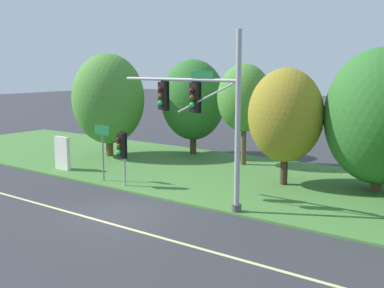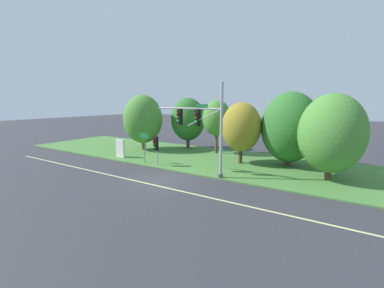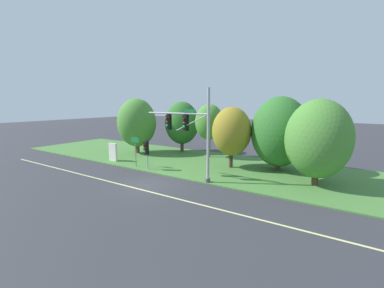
{
  "view_description": "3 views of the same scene",
  "coord_description": "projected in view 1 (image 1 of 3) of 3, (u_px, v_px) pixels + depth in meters",
  "views": [
    {
      "loc": [
        13.83,
        -13.53,
        6.0
      ],
      "look_at": [
        1.46,
        3.02,
        2.63
      ],
      "focal_mm": 45.0,
      "sensor_mm": 36.0,
      "label": 1
    },
    {
      "loc": [
        12.44,
        -14.75,
        6.0
      ],
      "look_at": [
        0.31,
        4.31,
        2.22
      ],
      "focal_mm": 24.0,
      "sensor_mm": 36.0,
      "label": 2
    },
    {
      "loc": [
        13.58,
        -14.16,
        6.28
      ],
      "look_at": [
        1.88,
        3.61,
        2.85
      ],
      "focal_mm": 24.0,
      "sensor_mm": 36.0,
      "label": 3
    }
  ],
  "objects": [
    {
      "name": "tree_mid_verge",
      "position": [
        286.0,
        115.0,
        23.64
      ],
      "size": [
        3.71,
        3.71,
        5.81
      ],
      "color": "#423021",
      "rests_on": "grass_verge"
    },
    {
      "name": "route_sign_post",
      "position": [
        103.0,
        143.0,
        24.63
      ],
      "size": [
        1.05,
        0.08,
        2.94
      ],
      "color": "slate",
      "rests_on": "grass_verge"
    },
    {
      "name": "tree_left_of_mast",
      "position": [
        193.0,
        100.0,
        32.08
      ],
      "size": [
        4.29,
        4.29,
        6.33
      ],
      "color": "#4C3823",
      "rests_on": "grass_verge"
    },
    {
      "name": "tree_tall_centre",
      "position": [
        380.0,
        117.0,
        22.5
      ],
      "size": [
        5.14,
        5.14,
        6.76
      ],
      "color": "brown",
      "rests_on": "grass_verge"
    },
    {
      "name": "tree_nearest_road",
      "position": [
        108.0,
        99.0,
        31.32
      ],
      "size": [
        4.69,
        4.69,
        6.7
      ],
      "color": "brown",
      "rests_on": "grass_verge"
    },
    {
      "name": "lane_stripe",
      "position": [
        98.0,
        220.0,
        18.89
      ],
      "size": [
        36.0,
        0.16,
        0.01
      ],
      "primitive_type": "cube",
      "color": "beige",
      "rests_on": "ground"
    },
    {
      "name": "tree_behind_signpost",
      "position": [
        244.0,
        98.0,
        28.44
      ],
      "size": [
        3.22,
        3.22,
        6.04
      ],
      "color": "brown",
      "rests_on": "grass_verge"
    },
    {
      "name": "ground_plane",
      "position": [
        120.0,
        213.0,
        19.84
      ],
      "size": [
        160.0,
        160.0,
        0.0
      ],
      "primitive_type": "plane",
      "color": "#333338"
    },
    {
      "name": "traffic_signal_mast",
      "position": [
        205.0,
        110.0,
        19.99
      ],
      "size": [
        6.23,
        0.49,
        7.31
      ],
      "color": "#9EA0A5",
      "rests_on": "grass_verge"
    },
    {
      "name": "grass_verge",
      "position": [
        228.0,
        175.0,
        26.35
      ],
      "size": [
        48.0,
        11.5,
        0.1
      ],
      "primitive_type": "cube",
      "color": "#477A38",
      "rests_on": "ground"
    },
    {
      "name": "info_kiosk",
      "position": [
        62.0,
        153.0,
        27.53
      ],
      "size": [
        1.1,
        0.24,
        1.9
      ],
      "color": "silver",
      "rests_on": "grass_verge"
    },
    {
      "name": "pedestrian_signal_near_kerb",
      "position": [
        122.0,
        148.0,
        23.49
      ],
      "size": [
        0.46,
        0.55,
        2.72
      ],
      "color": "#9EA0A5",
      "rests_on": "grass_verge"
    }
  ]
}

